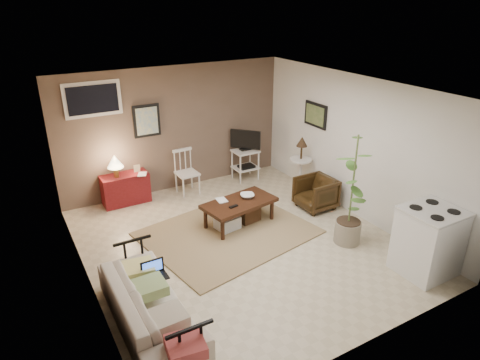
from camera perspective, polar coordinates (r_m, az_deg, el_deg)
floor at (r=6.76m, az=0.02°, el=-8.43°), size 5.00×5.00×0.00m
art_back at (r=8.08m, az=-12.33°, el=7.72°), size 0.50×0.03×0.60m
art_right at (r=8.15m, az=10.05°, el=8.55°), size 0.03×0.60×0.45m
window at (r=7.75m, az=-19.05°, el=10.14°), size 0.96×0.03×0.60m
rug at (r=7.02m, az=-1.59°, el=-7.03°), size 2.83×2.42×0.02m
coffee_table at (r=7.15m, az=-0.15°, el=-4.17°), size 1.30×0.81×0.46m
sofa at (r=5.19m, az=-12.02°, el=-15.26°), size 0.55×1.90×0.74m
sofa_pillows at (r=4.99m, az=-10.75°, el=-15.78°), size 0.36×1.80×0.13m
sofa_end_rails at (r=5.25m, az=-10.81°, el=-15.38°), size 0.51×1.89×0.64m
laptop at (r=5.42m, az=-11.40°, el=-11.89°), size 0.29×0.21×0.20m
red_console at (r=8.14m, az=-15.13°, el=-0.81°), size 0.85×0.38×0.98m
spindle_chair at (r=8.30m, az=-7.11°, el=0.88°), size 0.40×0.40×0.87m
tv_stand at (r=8.82m, az=0.75°, el=3.53°), size 0.50×0.50×1.06m
side_table at (r=8.29m, az=8.13°, el=2.93°), size 0.42×0.42×1.12m
armchair at (r=7.80m, az=10.07°, el=-1.55°), size 0.58×0.62×0.64m
potted_plant at (r=6.57m, az=14.79°, el=-0.88°), size 0.45×0.45×1.79m
stove at (r=6.44m, az=23.81°, el=-7.45°), size 0.75×0.69×0.97m
bowl at (r=7.16m, az=0.99°, el=-1.47°), size 0.24×0.13×0.23m
book_table at (r=7.03m, az=-3.08°, el=-2.09°), size 0.16×0.03×0.22m
book_console at (r=7.94m, az=-13.52°, el=1.35°), size 0.15×0.08×0.21m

